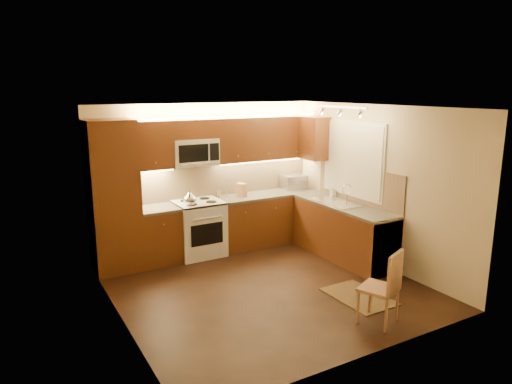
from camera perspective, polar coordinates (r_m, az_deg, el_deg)
floor at (r=6.71m, az=1.23°, el=-11.53°), size 4.00×4.00×0.01m
ceiling at (r=6.13m, az=1.35°, el=10.33°), size 4.00×4.00×0.01m
wall_back at (r=8.04m, az=-6.05°, el=1.85°), size 4.00×0.01×2.50m
wall_front at (r=4.77m, az=13.80°, el=-6.04°), size 4.00×0.01×2.50m
wall_left at (r=5.58m, az=-16.67°, el=-3.47°), size 0.01×4.00×2.50m
wall_right at (r=7.50m, az=14.51°, el=0.73°), size 0.01×4.00×2.50m
pantry at (r=7.29m, az=-17.02°, el=-0.58°), size 0.70×0.60×2.30m
base_cab_back_left at (r=7.64m, az=-11.83°, el=-5.29°), size 0.62×0.60×0.86m
counter_back_left at (r=7.51m, az=-11.99°, el=-2.03°), size 0.62×0.60×0.04m
base_cab_back_right at (r=8.44m, az=1.39°, el=-3.29°), size 1.92×0.60×0.86m
counter_back_right at (r=8.33m, az=1.41°, el=-0.31°), size 1.92×0.60×0.04m
base_cab_right at (r=7.80m, az=10.54°, el=-4.86°), size 0.60×2.00×0.86m
counter_right at (r=7.68m, az=10.68°, el=-1.65°), size 0.60×2.00×0.04m
dishwasher at (r=7.31m, az=14.09°, el=-6.24°), size 0.58×0.60×0.84m
backsplash_back at (r=8.19m, az=-3.77°, el=1.73°), size 3.30×0.02×0.60m
backsplash_right at (r=7.79m, az=12.40°, el=0.90°), size 0.02×2.00×0.60m
upper_cab_back_left at (r=7.45m, az=-12.64°, el=5.62°), size 0.62×0.35×0.75m
upper_cab_back_right at (r=8.27m, az=1.00°, el=6.59°), size 1.92×0.35×0.75m
upper_cab_bridge at (r=7.65m, az=-7.74°, el=7.65°), size 0.76×0.35×0.31m
upper_cab_right_corner at (r=8.35m, az=7.17°, el=6.56°), size 0.35×0.50×0.75m
stove at (r=7.83m, az=-6.97°, el=-4.43°), size 0.76×0.65×0.92m
microwave at (r=7.68m, az=-7.61°, el=4.85°), size 0.76×0.38×0.44m
window_frame at (r=7.83m, az=11.78°, el=3.96°), size 0.03×1.44×1.24m
window_blinds at (r=7.82m, az=11.67°, el=3.95°), size 0.02×1.36×1.16m
sink at (r=7.76m, az=9.99°, el=-0.74°), size 0.52×0.86×0.15m
faucet at (r=7.86m, az=11.03°, el=-0.06°), size 0.20×0.04×0.30m
track_light_bar at (r=7.35m, az=10.28°, el=10.21°), size 0.04×1.20×0.03m
kettle at (r=7.44m, az=-8.11°, el=-0.73°), size 0.28×0.28×0.25m
toaster_oven at (r=8.70m, az=4.62°, el=1.23°), size 0.46×0.36×0.26m
knife_block at (r=8.07m, az=-1.79°, el=0.26°), size 0.16×0.20×0.23m
spice_jar_a at (r=8.07m, az=-3.52°, el=-0.23°), size 0.05×0.05×0.10m
spice_jar_b at (r=8.07m, az=-4.81°, el=-0.27°), size 0.05×0.05×0.10m
spice_jar_c at (r=8.06m, az=-4.64°, el=-0.28°), size 0.06×0.06×0.10m
spice_jar_d at (r=8.14m, az=-4.48°, el=-0.17°), size 0.06×0.06×0.09m
soap_bottle at (r=8.23m, az=9.40°, el=0.18°), size 0.09×0.09×0.19m
rug at (r=6.55m, az=12.47°, el=-12.39°), size 0.64×0.94×0.01m
dining_chair at (r=5.79m, az=14.79°, el=-11.14°), size 0.53×0.53×0.91m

